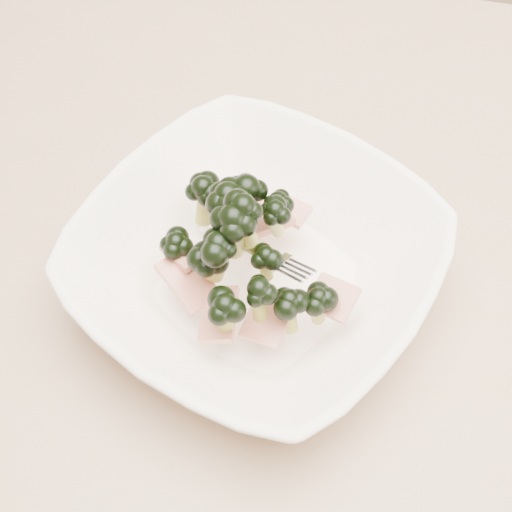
# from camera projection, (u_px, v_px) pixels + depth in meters

# --- Properties ---
(ground) EXTENTS (4.00, 4.00, 0.00)m
(ground) POSITION_uv_depth(u_px,v_px,m) (308.00, 467.00, 1.33)
(ground) COLOR tan
(ground) RESTS_ON ground
(dining_table) EXTENTS (1.20, 0.80, 0.75)m
(dining_table) POSITION_uv_depth(u_px,v_px,m) (344.00, 287.00, 0.79)
(dining_table) COLOR tan
(dining_table) RESTS_ON ground
(broccoli_dish) EXTENTS (0.41, 0.41, 0.14)m
(broccoli_dish) POSITION_uv_depth(u_px,v_px,m) (255.00, 261.00, 0.64)
(broccoli_dish) COLOR white
(broccoli_dish) RESTS_ON dining_table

